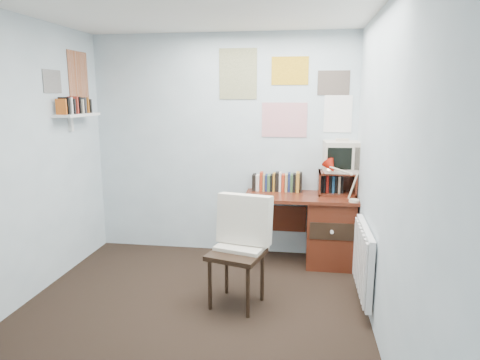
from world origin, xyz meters
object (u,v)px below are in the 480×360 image
at_px(wall_shelf, 77,115).
at_px(tv_riser, 337,183).
at_px(radiator, 364,260).
at_px(desk_lamp, 355,184).
at_px(desk, 325,228).
at_px(crt_tv, 342,155).
at_px(desk_chair, 237,254).

bearing_deg(wall_shelf, tv_riser, 10.32).
bearing_deg(tv_riser, radiator, -80.72).
bearing_deg(radiator, desk_lamp, 91.61).
distance_m(desk, wall_shelf, 2.87).
bearing_deg(crt_tv, desk_lamp, -75.22).
bearing_deg(crt_tv, radiator, -85.94).
bearing_deg(desk_lamp, wall_shelf, 170.32).
bearing_deg(wall_shelf, crt_tv, 10.59).
distance_m(desk, tv_riser, 0.51).
distance_m(crt_tv, radiator, 1.32).
height_order(desk, desk_lamp, desk_lamp).
bearing_deg(desk, tv_riser, 42.96).
relative_size(radiator, wall_shelf, 1.29).
height_order(desk_chair, tv_riser, tv_riser).
relative_size(desk, crt_tv, 3.18).
distance_m(tv_riser, radiator, 1.15).
xyz_separation_m(desk_lamp, radiator, (0.02, -0.71, -0.52)).
bearing_deg(desk, wall_shelf, -171.60).
height_order(desk, desk_chair, desk_chair).
bearing_deg(tv_riser, desk, -137.04).
height_order(desk_lamp, radiator, desk_lamp).
xyz_separation_m(desk, desk_lamp, (0.27, -0.22, 0.54)).
height_order(desk_lamp, tv_riser, desk_lamp).
relative_size(desk_chair, wall_shelf, 1.51).
xyz_separation_m(tv_riser, wall_shelf, (-2.69, -0.49, 0.74)).
bearing_deg(tv_riser, desk_chair, -127.75).
distance_m(tv_riser, crt_tv, 0.31).
xyz_separation_m(desk, radiator, (0.29, -0.93, 0.01)).
xyz_separation_m(desk, wall_shelf, (-2.57, -0.38, 1.21)).
bearing_deg(desk, crt_tv, 39.93).
relative_size(desk, tv_riser, 3.00).
distance_m(desk_chair, tv_riser, 1.56).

